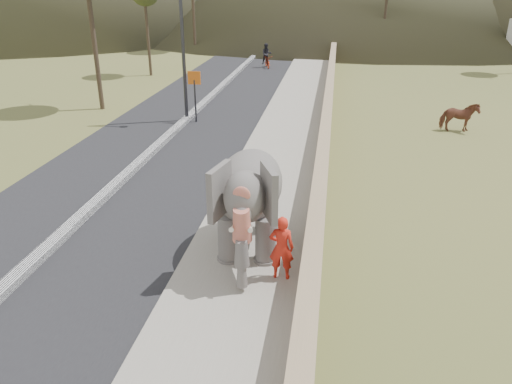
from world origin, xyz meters
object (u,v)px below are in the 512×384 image
elephant_and_man (250,199)px  motorcyclist (267,59)px  cow (459,117)px  lamppost (188,14)px

elephant_and_man → motorcyclist: size_ratio=2.03×
cow → elephant_and_man: bearing=145.8°
motorcyclist → cow: bearing=-55.1°
cow → elephant_and_man: elephant_and_man is taller
motorcyclist → lamppost: bearing=-95.4°
lamppost → elephant_and_man: 12.99m
lamppost → elephant_and_man: size_ratio=2.19×
elephant_and_man → lamppost: bearing=112.1°
lamppost → cow: lamppost is taller
elephant_and_man → motorcyclist: elephant_and_man is taller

